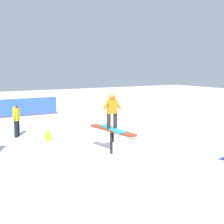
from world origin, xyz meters
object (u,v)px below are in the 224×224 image
Objects in this scene: bystander_yellow at (16,118)px; backpack_on_snow at (48,136)px; rail_feature at (112,133)px; main_rider_on_rail at (112,112)px.

bystander_yellow is 4.39× the size of backpack_on_snow.
rail_feature is 3.37m from backpack_on_snow.
backpack_on_snow is at bearing 16.27° from rail_feature.
main_rider_on_rail is at bearing 0.00° from rail_feature.
main_rider_on_rail reaches higher than bystander_yellow.
backpack_on_snow is (3.06, 1.29, -1.29)m from main_rider_on_rail.
bystander_yellow is at bearing 32.44° from main_rider_on_rail.
rail_feature is at bearing 32.49° from backpack_on_snow.
rail_feature is 1.48× the size of main_rider_on_rail.
rail_feature is 4.89m from bystander_yellow.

